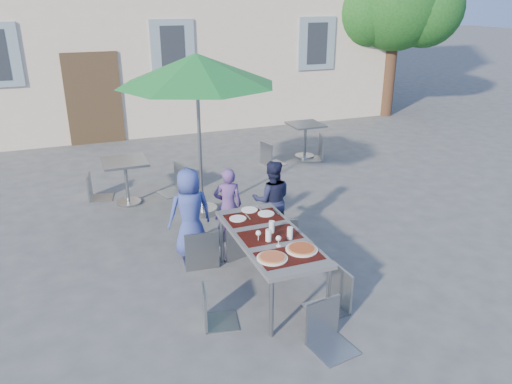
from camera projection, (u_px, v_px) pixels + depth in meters
name	position (u px, v px, depth m)	size (l,w,h in m)	color
ground	(305.00, 271.00, 6.66)	(90.00, 90.00, 0.00)	#464749
tree	(397.00, 2.00, 14.20)	(3.60, 3.00, 4.70)	#452C1D
dining_table	(270.00, 239.00, 6.01)	(0.80, 1.85, 0.76)	#403F44
pizza_near_left	(272.00, 257.00, 5.44)	(0.35, 0.35, 0.03)	white
pizza_near_right	(302.00, 249.00, 5.63)	(0.37, 0.37, 0.03)	white
glassware	(275.00, 233.00, 5.88)	(0.43, 0.42, 0.15)	silver
place_settings	(251.00, 214.00, 6.55)	(0.66, 0.43, 0.01)	white
child_0	(190.00, 212.00, 6.92)	(0.62, 0.40, 1.26)	#354494
child_1	(228.00, 206.00, 7.28)	(0.42, 0.28, 1.15)	#5C3D7E
child_2	(272.00, 200.00, 7.40)	(0.59, 0.34, 1.21)	#1B1F3D
chair_0	(200.00, 225.00, 6.59)	(0.50, 0.50, 1.02)	gray
chair_1	(235.00, 218.00, 6.86)	(0.55, 0.55, 0.99)	gray
chair_2	(282.00, 213.00, 7.04)	(0.51, 0.51, 0.96)	gray
chair_3	(212.00, 286.00, 5.43)	(0.44, 0.44, 0.84)	gray
chair_4	(335.00, 266.00, 5.68)	(0.45, 0.45, 0.96)	#90969B
chair_5	(330.00, 300.00, 5.06)	(0.48, 0.48, 0.95)	gray
patio_umbrella	(197.00, 71.00, 7.58)	(2.50, 2.50, 2.63)	#A4A6AC
cafe_table_0	(126.00, 173.00, 8.63)	(0.74, 0.74, 0.80)	#A4A6AC
bg_chair_l_0	(93.00, 171.00, 8.86)	(0.47, 0.47, 0.90)	gray
bg_chair_r_0	(175.00, 162.00, 9.13)	(0.56, 0.56, 1.00)	gray
cafe_table_1	(305.00, 134.00, 11.18)	(0.72, 0.72, 0.77)	#A4A6AC
bg_chair_l_1	(270.00, 139.00, 10.63)	(0.51, 0.51, 0.97)	gray
bg_chair_r_1	(317.00, 132.00, 10.99)	(0.59, 0.59, 1.05)	gray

